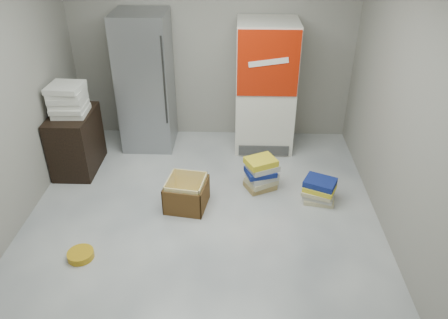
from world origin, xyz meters
The scene contains 10 objects.
ground centered at (0.00, 0.00, 0.00)m, with size 5.00×5.00×0.00m, color silver.
room_shell centered at (0.00, 0.00, 1.80)m, with size 4.04×5.04×2.82m.
steel_fridge centered at (-0.90, 2.13, 0.95)m, with size 0.70×0.72×1.90m.
coke_cooler centered at (0.75, 2.12, 0.90)m, with size 0.80×0.73×1.80m.
wood_shelf centered at (-1.73, 1.40, 0.40)m, with size 0.50×0.80×0.80m, color black.
supply_box_stack centered at (-1.73, 1.40, 0.99)m, with size 0.44×0.44×0.39m.
phonebook_stack_main centered at (0.68, 1.00, 0.22)m, with size 0.46×0.42×0.43m.
phonebook_stack_side centered at (1.37, 0.76, 0.15)m, with size 0.45×0.41×0.29m.
cardboard_box centered at (-0.20, 0.60, 0.15)m, with size 0.52×0.52×0.37m.
bucket_lid centered at (-1.19, -0.31, 0.04)m, with size 0.27×0.27×0.07m, color #BD8E15.
Camera 1 is at (0.38, -3.53, 3.15)m, focal length 35.00 mm.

